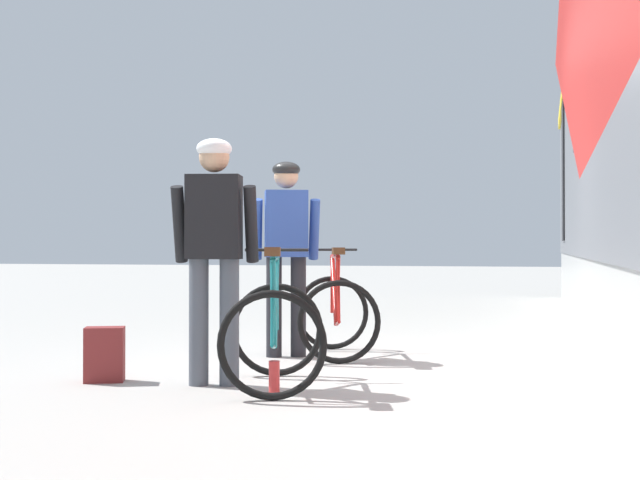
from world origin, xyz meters
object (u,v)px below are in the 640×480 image
Objects in this scene: cyclist_near_in_blue at (286,240)px; cyclist_far_in_dark at (214,238)px; backpack_on_platform at (105,354)px; bicycle_far_teal at (275,330)px; bicycle_near_red at (335,312)px; water_bottle_near_the_bikes at (274,377)px.

cyclist_far_in_dark is at bearing -90.81° from cyclist_near_in_blue.
cyclist_far_in_dark reaches higher than backpack_on_platform.
backpack_on_platform is (-1.28, -0.09, -0.20)m from bicycle_far_teal.
cyclist_near_in_blue is 4.40× the size of backpack_on_platform.
backpack_on_platform is at bearing -116.80° from cyclist_near_in_blue.
bicycle_near_red is 1.01× the size of bicycle_far_teal.
bicycle_near_red is 1.75m from bicycle_far_teal.
bicycle_far_teal is (0.45, 0.02, -0.65)m from cyclist_far_in_dark.
bicycle_near_red is at bearing 75.85° from cyclist_far_in_dark.
cyclist_far_in_dark reaches higher than water_bottle_near_the_bikes.
bicycle_near_red is 3.09× the size of backpack_on_platform.
bicycle_near_red is at bearing 90.02° from bicycle_far_teal.
cyclist_near_in_blue reaches higher than water_bottle_near_the_bikes.
water_bottle_near_the_bikes is (1.35, -0.12, -0.09)m from backpack_on_platform.
cyclist_far_in_dark is 4.40× the size of backpack_on_platform.
backpack_on_platform is (-1.28, -1.84, -0.20)m from bicycle_near_red.
backpack_on_platform is at bearing 175.08° from water_bottle_near_the_bikes.
backpack_on_platform is 1.86× the size of water_bottle_near_the_bikes.
bicycle_far_teal is (0.00, -1.75, 0.00)m from bicycle_near_red.
cyclist_near_in_blue is 2.10m from water_bottle_near_the_bikes.
cyclist_near_in_blue is at bearing 89.19° from cyclist_far_in_dark.
water_bottle_near_the_bikes is at bearing -74.91° from cyclist_near_in_blue.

